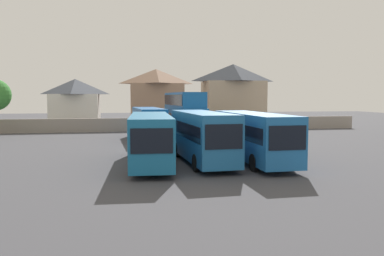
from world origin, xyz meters
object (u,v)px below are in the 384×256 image
Objects in this scene: bus_2 at (202,134)px; bus_5 at (184,113)px; bus_1 at (150,136)px; house_terrace_centre at (156,97)px; house_terrace_left at (76,102)px; bus_3 at (253,134)px; house_terrace_right at (233,94)px; bus_4 at (148,122)px.

bus_2 is 16.13m from bus_5.
house_terrace_centre is (3.38, 35.64, 2.67)m from bus_1.
house_terrace_centre reaches higher than house_terrace_left.
bus_2 is 0.90× the size of bus_5.
bus_3 is 1.11× the size of house_terrace_right.
house_terrace_right is at bearing 0.79° from house_terrace_left.
house_terrace_left reaches higher than bus_4.
bus_4 is at bearing -127.16° from house_terrace_right.
bus_2 reaches higher than bus_4.
bus_4 is (-6.37, 15.80, -0.03)m from bus_3.
house_terrace_centre reaches higher than bus_4.
bus_5 reaches higher than bus_1.
house_terrace_right is at bearing 0.70° from house_terrace_centre.
bus_1 is 1.50× the size of house_terrace_left.
bus_1 is 1.01× the size of bus_3.
bus_4 is 22.29m from house_terrace_left.
bus_5 is 1.26× the size of house_terrace_centre.
house_terrace_left is at bearing -163.18° from bus_2.
bus_3 is (3.63, -0.24, -0.04)m from bus_2.
bus_1 is 3.59m from bus_2.
bus_4 is 20.39m from house_terrace_centre.
bus_5 is at bearing -173.08° from bus_3.
bus_2 reaches higher than bus_3.
bus_2 is at bearing -70.29° from house_terrace_left.
bus_5 is 19.68m from house_terrace_centre.
house_terrace_centre is 12.80m from house_terrace_right.
bus_3 is 37.24m from house_terrace_right.
bus_1 is 1.10× the size of bus_2.
bus_1 is 1.13× the size of house_terrace_right.
bus_3 is at bearing 18.32° from bus_4.
house_terrace_right is (11.34, 19.71, 2.26)m from bus_5.
bus_4 is 25.56m from house_terrace_right.
bus_1 is at bearing -93.09° from bus_3.
house_terrace_right reaches higher than bus_3.
house_terrace_right is at bearing 139.21° from bus_4.
bus_1 is 7.22m from bus_3.
house_terrace_centre is (2.53, 20.06, 2.66)m from bus_4.
bus_1 is 15.61m from bus_4.
bus_1 is 36.64m from house_terrace_left.
house_terrace_left reaches higher than bus_5.
house_terrace_right reaches higher than bus_2.
bus_2 is 0.98× the size of bus_4.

